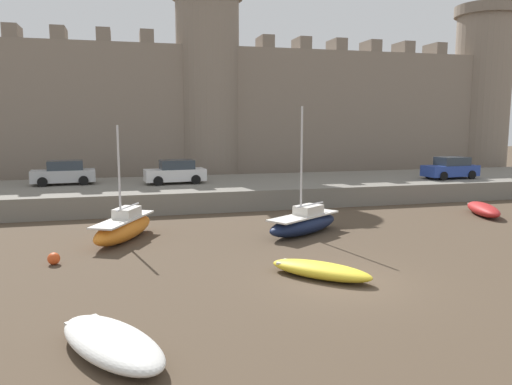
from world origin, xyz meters
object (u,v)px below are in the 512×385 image
object	(u,v)px
car_quay_centre_east	(451,168)
car_quay_centre_west	(175,172)
rowboat_midflat_centre	(320,270)
sailboat_midflat_right	(304,223)
rowboat_near_channel_left	(483,209)
car_quay_east	(64,173)
mooring_buoy_near_shore	(54,259)
sailboat_foreground_right	(124,227)
rowboat_foreground_centre	(111,342)

from	to	relation	value
car_quay_centre_east	car_quay_centre_west	distance (m)	20.32
rowboat_midflat_centre	car_quay_centre_west	size ratio (longest dim) A/B	0.85
sailboat_midflat_right	rowboat_near_channel_left	distance (m)	12.15
rowboat_near_channel_left	car_quay_east	distance (m)	26.88
sailboat_midflat_right	car_quay_east	distance (m)	18.06
rowboat_near_channel_left	car_quay_east	bearing A→B (deg)	155.91
car_quay_centre_east	car_quay_east	bearing A→B (deg)	172.86
mooring_buoy_near_shore	car_quay_centre_east	size ratio (longest dim) A/B	0.11
sailboat_midflat_right	sailboat_foreground_right	distance (m)	8.65
sailboat_midflat_right	mooring_buoy_near_shore	size ratio (longest dim) A/B	13.09
rowboat_midflat_centre	rowboat_near_channel_left	size ratio (longest dim) A/B	0.86
rowboat_foreground_centre	rowboat_near_channel_left	xyz separation A→B (m)	(20.86, 13.05, 0.05)
sailboat_midflat_right	car_quay_centre_west	world-z (taller)	sailboat_midflat_right
rowboat_near_channel_left	car_quay_centre_east	world-z (taller)	car_quay_centre_east
rowboat_foreground_centre	rowboat_near_channel_left	bearing A→B (deg)	32.04
rowboat_midflat_centre	rowboat_near_channel_left	world-z (taller)	rowboat_near_channel_left
sailboat_midflat_right	rowboat_foreground_centre	bearing A→B (deg)	-128.75
sailboat_foreground_right	mooring_buoy_near_shore	distance (m)	4.40
rowboat_near_channel_left	mooring_buoy_near_shore	world-z (taller)	rowboat_near_channel_left
rowboat_midflat_centre	mooring_buoy_near_shore	xyz separation A→B (m)	(-9.39, 4.17, -0.06)
rowboat_foreground_centre	car_quay_centre_east	distance (m)	31.59
sailboat_foreground_right	car_quay_centre_east	world-z (taller)	sailboat_foreground_right
rowboat_foreground_centre	car_quay_centre_east	world-z (taller)	car_quay_centre_east
car_quay_centre_east	car_quay_east	distance (m)	27.78
rowboat_midflat_centre	mooring_buoy_near_shore	bearing A→B (deg)	156.08
car_quay_east	car_quay_centre_west	xyz separation A→B (m)	(7.36, -1.31, 0.00)
car_quay_east	sailboat_foreground_right	bearing A→B (deg)	-72.06
sailboat_foreground_right	car_quay_centre_west	xyz separation A→B (m)	(3.45, 10.75, 1.45)
rowboat_foreground_centre	sailboat_foreground_right	world-z (taller)	sailboat_foreground_right
mooring_buoy_near_shore	rowboat_foreground_centre	bearing A→B (deg)	-74.34
car_quay_centre_east	sailboat_foreground_right	bearing A→B (deg)	-160.01
rowboat_foreground_centre	mooring_buoy_near_shore	bearing A→B (deg)	105.66
rowboat_midflat_centre	car_quay_centre_west	bearing A→B (deg)	100.15
car_quay_centre_west	sailboat_midflat_right	bearing A→B (deg)	-66.14
rowboat_foreground_centre	car_quay_east	distance (m)	24.34
car_quay_centre_west	rowboat_near_channel_left	bearing A→B (deg)	-29.36
rowboat_foreground_centre	mooring_buoy_near_shore	xyz separation A→B (m)	(-2.37, 8.45, -0.09)
rowboat_midflat_centre	car_quay_centre_east	size ratio (longest dim) A/B	0.85
car_quay_east	car_quay_centre_west	bearing A→B (deg)	-10.12
mooring_buoy_near_shore	car_quay_east	distance (m)	15.72
car_quay_east	car_quay_centre_west	size ratio (longest dim) A/B	1.00
rowboat_midflat_centre	sailboat_midflat_right	bearing A→B (deg)	74.72
rowboat_foreground_centre	car_quay_east	world-z (taller)	car_quay_east
rowboat_midflat_centre	mooring_buoy_near_shore	world-z (taller)	rowboat_midflat_centre
sailboat_midflat_right	car_quay_centre_west	size ratio (longest dim) A/B	1.48
car_quay_east	car_quay_centre_west	distance (m)	7.48
rowboat_midflat_centre	mooring_buoy_near_shore	size ratio (longest dim) A/B	7.52
car_quay_east	car_quay_centre_east	bearing A→B (deg)	-7.14
mooring_buoy_near_shore	car_quay_centre_east	world-z (taller)	car_quay_centre_east
rowboat_near_channel_left	car_quay_centre_west	size ratio (longest dim) A/B	0.98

